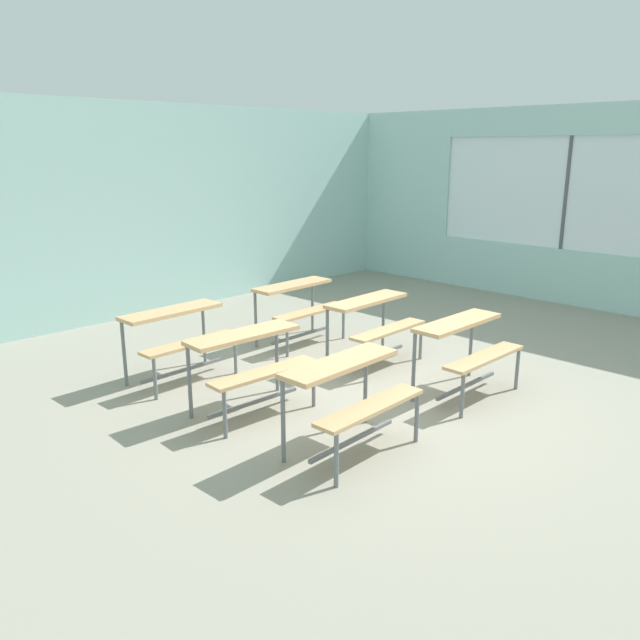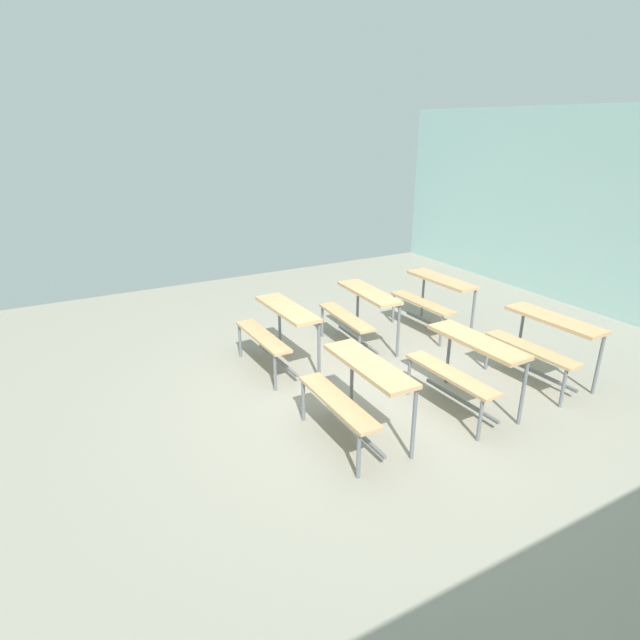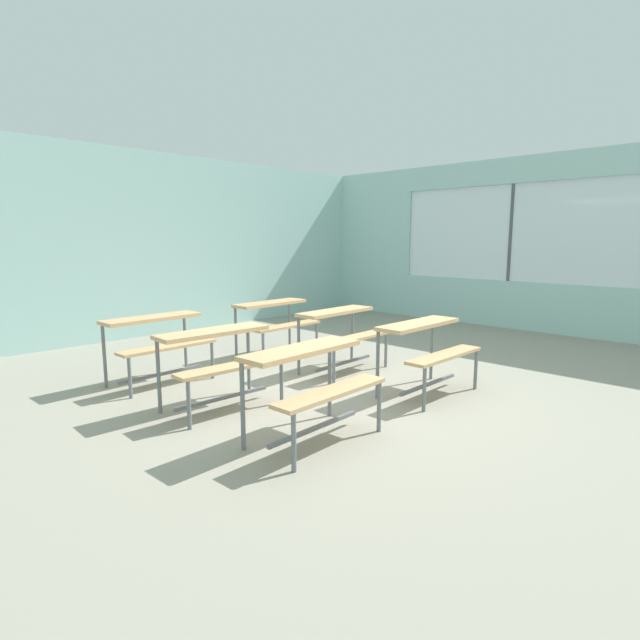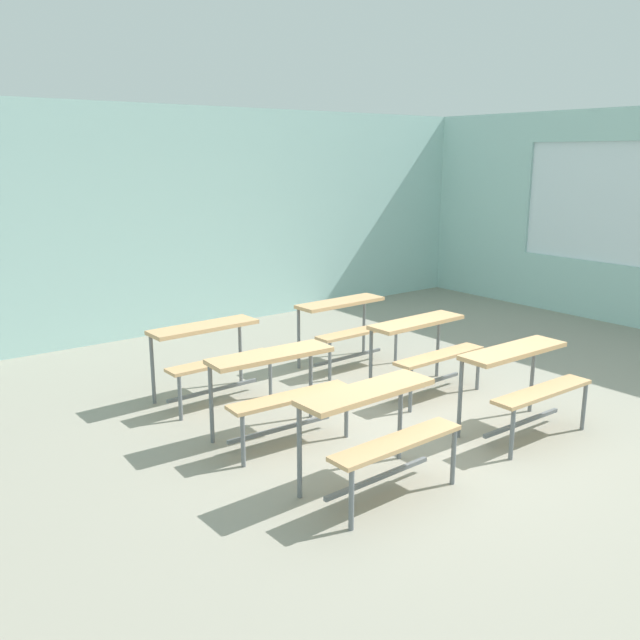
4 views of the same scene
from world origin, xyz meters
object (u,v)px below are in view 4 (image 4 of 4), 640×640
Objects in this scene: desk_bench_r1c0 at (278,376)px; desk_bench_r2c0 at (210,345)px; desk_bench_r2c1 at (347,318)px; desk_bench_r0c0 at (377,417)px; desk_bench_r1c1 at (424,339)px; desk_bench_r0c1 at (523,371)px.

desk_bench_r1c0 is 1.01× the size of desk_bench_r2c0.
desk_bench_r2c0 is at bearing -179.94° from desk_bench_r2c1.
desk_bench_r0c0 and desk_bench_r1c0 have the same top height.
desk_bench_r2c0 is (-1.81, 1.13, 0.00)m from desk_bench_r1c1.
desk_bench_r0c1 is (1.69, 0.01, 0.00)m from desk_bench_r0c0.
desk_bench_r0c0 is 2.37m from desk_bench_r2c0.
desk_bench_r1c0 is at bearing 91.27° from desk_bench_r0c0.
desk_bench_r1c0 is at bearing -146.60° from desk_bench_r2c1.
desk_bench_r2c1 is at bearing 0.08° from desk_bench_r2c0.
desk_bench_r0c0 and desk_bench_r2c1 have the same top height.
desk_bench_r1c0 and desk_bench_r2c1 have the same top height.
desk_bench_r2c0 and desk_bench_r2c1 have the same top height.
desk_bench_r2c1 is at bearing 52.91° from desk_bench_r0c0.
desk_bench_r1c1 is 1.00× the size of desk_bench_r2c1.
desk_bench_r0c0 is 1.00× the size of desk_bench_r2c0.
desk_bench_r0c0 is 2.16m from desk_bench_r1c1.
desk_bench_r1c0 is 1.20m from desk_bench_r2c0.
desk_bench_r2c0 is 1.00× the size of desk_bench_r2c1.
desk_bench_r0c0 is at bearing -146.51° from desk_bench_r1c1.
desk_bench_r0c1 is at bearing -1.39° from desk_bench_r0c0.
desk_bench_r0c1 is 0.99× the size of desk_bench_r2c0.
desk_bench_r2c0 is at bearing 146.40° from desk_bench_r1c1.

